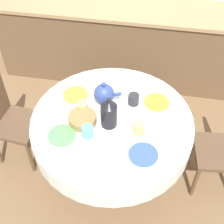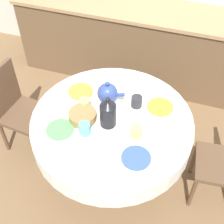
% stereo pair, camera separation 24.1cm
% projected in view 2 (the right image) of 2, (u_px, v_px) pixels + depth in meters
% --- Properties ---
extents(ground_plane, '(12.00, 12.00, 0.00)m').
position_uv_depth(ground_plane, '(112.00, 173.00, 3.04)').
color(ground_plane, brown).
extents(kitchen_counter, '(3.24, 0.64, 0.93)m').
position_uv_depth(kitchen_counter, '(153.00, 46.00, 3.70)').
color(kitchen_counter, brown).
rests_on(kitchen_counter, ground_plane).
extents(dining_table, '(1.31, 1.31, 0.77)m').
position_uv_depth(dining_table, '(112.00, 129.00, 2.57)').
color(dining_table, brown).
rests_on(dining_table, ground_plane).
extents(chair_right, '(0.44, 0.44, 0.91)m').
position_uv_depth(chair_right, '(16.00, 106.00, 2.95)').
color(chair_right, brown).
rests_on(chair_right, ground_plane).
extents(plate_near_left, '(0.21, 0.21, 0.01)m').
position_uv_depth(plate_near_left, '(60.00, 129.00, 2.39)').
color(plate_near_left, '#5BA85B').
rests_on(plate_near_left, dining_table).
extents(cup_near_left, '(0.09, 0.09, 0.10)m').
position_uv_depth(cup_near_left, '(85.00, 129.00, 2.34)').
color(cup_near_left, '#5BA39E').
rests_on(cup_near_left, dining_table).
extents(plate_near_right, '(0.21, 0.21, 0.01)m').
position_uv_depth(plate_near_right, '(136.00, 158.00, 2.21)').
color(plate_near_right, '#3856AD').
rests_on(plate_near_right, dining_table).
extents(cup_near_right, '(0.09, 0.09, 0.10)m').
position_uv_depth(cup_near_right, '(136.00, 131.00, 2.32)').
color(cup_near_right, '#DBB766').
rests_on(cup_near_right, dining_table).
extents(plate_far_left, '(0.21, 0.21, 0.01)m').
position_uv_depth(plate_far_left, '(81.00, 91.00, 2.69)').
color(plate_far_left, orange).
rests_on(plate_far_left, dining_table).
extents(cup_far_left, '(0.09, 0.09, 0.10)m').
position_uv_depth(cup_far_left, '(85.00, 104.00, 2.52)').
color(cup_far_left, '#DBB766').
rests_on(cup_far_left, dining_table).
extents(plate_far_right, '(0.21, 0.21, 0.01)m').
position_uv_depth(plate_far_right, '(160.00, 107.00, 2.56)').
color(plate_far_right, yellow).
rests_on(plate_far_right, dining_table).
extents(cup_far_right, '(0.09, 0.09, 0.10)m').
position_uv_depth(cup_far_right, '(137.00, 102.00, 2.54)').
color(cup_far_right, '#28282D').
rests_on(cup_far_right, dining_table).
extents(coffee_carafe, '(0.13, 0.13, 0.28)m').
position_uv_depth(coffee_carafe, '(108.00, 113.00, 2.35)').
color(coffee_carafe, black).
rests_on(coffee_carafe, dining_table).
extents(teapot, '(0.23, 0.17, 0.22)m').
position_uv_depth(teapot, '(108.00, 93.00, 2.54)').
color(teapot, '#33478E').
rests_on(teapot, dining_table).
extents(bread_basket, '(0.22, 0.22, 0.07)m').
position_uv_depth(bread_basket, '(83.00, 116.00, 2.45)').
color(bread_basket, olive).
rests_on(bread_basket, dining_table).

